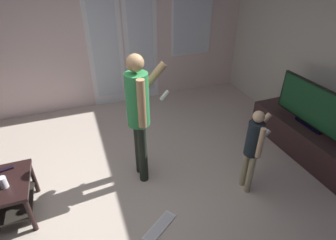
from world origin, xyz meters
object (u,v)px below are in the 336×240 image
flat_screen_tv (314,107)px  cup_by_laptop (3,182)px  dvd_remote_slim (5,169)px  person_child (253,145)px  person_adult (139,110)px  tv_stand (304,139)px  loose_keyboard (160,227)px

flat_screen_tv → cup_by_laptop: flat_screen_tv is taller
dvd_remote_slim → person_child: bearing=-27.8°
person_adult → tv_stand: bearing=-8.2°
flat_screen_tv → person_child: 1.26m
loose_keyboard → flat_screen_tv: bearing=12.2°
tv_stand → person_child: bearing=-164.5°
person_adult → cup_by_laptop: (-1.49, -0.20, -0.43)m
tv_stand → loose_keyboard: 2.47m
tv_stand → person_adult: person_adult is taller
flat_screen_tv → dvd_remote_slim: size_ratio=7.33×
person_adult → loose_keyboard: size_ratio=3.74×
tv_stand → cup_by_laptop: cup_by_laptop is taller
flat_screen_tv → person_adult: bearing=171.9°
flat_screen_tv → cup_by_laptop: bearing=177.9°
tv_stand → flat_screen_tv: size_ratio=1.43×
tv_stand → person_child: person_child is taller
flat_screen_tv → person_adult: size_ratio=0.76×
person_child → dvd_remote_slim: (-2.66, 0.76, -0.16)m
tv_stand → cup_by_laptop: size_ratio=14.02×
loose_keyboard → cup_by_laptop: bearing=155.2°
tv_stand → loose_keyboard: tv_stand is taller
flat_screen_tv → person_adult: 2.38m
person_adult → loose_keyboard: 1.30m
person_adult → cup_by_laptop: bearing=-172.5°
person_child → cup_by_laptop: person_child is taller
person_child → person_adult: bearing=149.3°
flat_screen_tv → dvd_remote_slim: 3.90m
flat_screen_tv → loose_keyboard: size_ratio=2.84×
cup_by_laptop → person_child: bearing=-10.3°
tv_stand → person_adult: (-2.34, 0.34, 0.77)m
dvd_remote_slim → cup_by_laptop: bearing=-94.4°
tv_stand → dvd_remote_slim: bearing=173.8°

